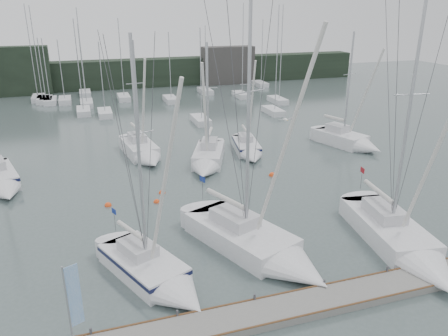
# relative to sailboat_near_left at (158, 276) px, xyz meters

# --- Properties ---
(ground) EXTENTS (160.00, 160.00, 0.00)m
(ground) POSITION_rel_sailboat_near_left_xyz_m (6.33, 0.80, -0.57)
(ground) COLOR #4C5C5A
(ground) RESTS_ON ground
(dock) EXTENTS (24.00, 2.00, 0.40)m
(dock) POSITION_rel_sailboat_near_left_xyz_m (6.33, -4.20, -0.37)
(dock) COLOR slate
(dock) RESTS_ON ground
(far_treeline) EXTENTS (90.00, 4.00, 5.00)m
(far_treeline) POSITION_rel_sailboat_near_left_xyz_m (6.33, 62.80, 1.93)
(far_treeline) COLOR black
(far_treeline) RESTS_ON ground
(far_building_left) EXTENTS (12.00, 3.00, 8.00)m
(far_building_left) POSITION_rel_sailboat_near_left_xyz_m (-13.67, 60.80, 3.43)
(far_building_left) COLOR black
(far_building_left) RESTS_ON ground
(far_building_right) EXTENTS (10.00, 3.00, 7.00)m
(far_building_right) POSITION_rel_sailboat_near_left_xyz_m (24.33, 60.80, 2.93)
(far_building_right) COLOR #3E3C39
(far_building_right) RESTS_ON ground
(mast_forest) EXTENTS (49.65, 28.13, 14.80)m
(mast_forest) POSITION_rel_sailboat_near_left_xyz_m (2.14, 47.06, -0.08)
(mast_forest) COLOR silver
(mast_forest) RESTS_ON ground
(sailboat_near_left) EXTENTS (5.75, 8.52, 14.17)m
(sailboat_near_left) POSITION_rel_sailboat_near_left_xyz_m (0.00, 0.00, 0.00)
(sailboat_near_left) COLOR silver
(sailboat_near_left) RESTS_ON ground
(sailboat_near_center) EXTENTS (7.18, 11.15, 16.88)m
(sailboat_near_center) POSITION_rel_sailboat_near_left_xyz_m (6.64, 0.59, 0.04)
(sailboat_near_center) COLOR silver
(sailboat_near_center) RESTS_ON ground
(sailboat_near_right) EXTENTS (4.74, 11.54, 16.26)m
(sailboat_near_right) POSITION_rel_sailboat_near_left_xyz_m (14.91, -1.65, 0.03)
(sailboat_near_right) COLOR silver
(sailboat_near_right) RESTS_ON ground
(sailboat_mid_a) EXTENTS (4.78, 8.69, 11.04)m
(sailboat_mid_a) POSITION_rel_sailboat_near_left_xyz_m (-10.13, 17.49, 0.04)
(sailboat_mid_a) COLOR silver
(sailboat_mid_a) RESTS_ON ground
(sailboat_mid_b) EXTENTS (3.82, 8.62, 12.20)m
(sailboat_mid_b) POSITION_rel_sailboat_near_left_xyz_m (2.29, 21.34, 0.04)
(sailboat_mid_b) COLOR silver
(sailboat_mid_b) RESTS_ON ground
(sailboat_mid_c) EXTENTS (5.58, 8.71, 12.16)m
(sailboat_mid_c) POSITION_rel_sailboat_near_left_xyz_m (7.65, 17.10, 0.06)
(sailboat_mid_c) COLOR silver
(sailboat_mid_c) RESTS_ON ground
(sailboat_mid_d) EXTENTS (3.57, 7.62, 11.81)m
(sailboat_mid_d) POSITION_rel_sailboat_near_left_xyz_m (12.66, 19.24, -0.03)
(sailboat_mid_d) COLOR silver
(sailboat_mid_d) RESTS_ON ground
(sailboat_mid_e) EXTENTS (5.14, 8.41, 12.82)m
(sailboat_mid_e) POSITION_rel_sailboat_near_left_xyz_m (24.07, 18.08, 0.07)
(sailboat_mid_e) COLOR silver
(sailboat_mid_e) RESTS_ON ground
(buoy_a) EXTENTS (0.50, 0.50, 0.50)m
(buoy_a) POSITION_rel_sailboat_near_left_xyz_m (1.73, 10.73, -0.57)
(buoy_a) COLOR #F54815
(buoy_a) RESTS_ON ground
(buoy_b) EXTENTS (0.63, 0.63, 0.63)m
(buoy_b) POSITION_rel_sailboat_near_left_xyz_m (12.61, 13.12, -0.57)
(buoy_b) COLOR #F54815
(buoy_b) RESTS_ON ground
(buoy_c) EXTENTS (0.54, 0.54, 0.54)m
(buoy_c) POSITION_rel_sailboat_near_left_xyz_m (-1.92, 11.25, -0.57)
(buoy_c) COLOR #F54815
(buoy_c) RESTS_ON ground
(dock_banner) EXTENTS (0.61, 0.31, 4.32)m
(dock_banner) POSITION_rel_sailboat_near_left_xyz_m (-4.19, -4.15, 2.39)
(dock_banner) COLOR #A6A8AE
(dock_banner) RESTS_ON dock
(seagull) EXTENTS (0.92, 0.43, 0.18)m
(seagull) POSITION_rel_sailboat_near_left_xyz_m (8.44, 2.58, 7.48)
(seagull) COLOR white
(seagull) RESTS_ON ground
(buoy_d) EXTENTS (0.54, 0.54, 0.54)m
(buoy_d) POSITION_rel_sailboat_near_left_xyz_m (2.45, 12.30, -0.57)
(buoy_d) COLOR #F54815
(buoy_d) RESTS_ON ground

